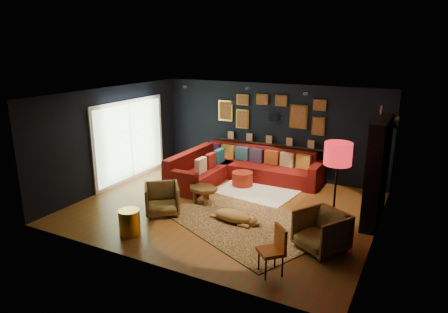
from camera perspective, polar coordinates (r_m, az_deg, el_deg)
The scene contains 20 objects.
floor at distance 9.26m, azimuth 0.13°, elevation -7.30°, with size 6.50×6.50×0.00m, color brown.
room_walls at distance 8.76m, azimuth 0.13°, elevation 2.34°, with size 6.50×6.50×6.50m.
sectional at distance 10.92m, azimuth 1.67°, elevation -1.84°, with size 3.41×2.69×0.86m.
ledge at distance 11.29m, azimuth 6.44°, elevation 1.81°, with size 3.20×0.12×0.04m, color black.
gallery_wall at distance 11.15m, azimuth 6.59°, elevation 6.28°, with size 3.15×0.04×1.02m.
sunburst_mirror at distance 11.13m, azimuth 7.12°, elevation 5.69°, with size 0.47×0.16×0.47m.
fireplace at distance 8.88m, azimuth 20.97°, elevation -2.37°, with size 0.31×1.60×2.20m.
deer_head at distance 9.12m, azimuth 22.30°, elevation 4.64°, with size 0.50×0.28×0.45m.
sliding_door at distance 11.14m, azimuth -13.23°, elevation 2.24°, with size 0.06×2.80×2.20m.
ceiling_spots at distance 9.29m, azimuth 2.45°, elevation 9.17°, with size 3.30×2.50×0.06m.
shag_rug at distance 10.23m, azimuth 4.57°, elevation -4.97°, with size 1.95×1.42×0.03m, color white.
leopard_rug at distance 8.50m, azimuth 3.29°, elevation -9.46°, with size 3.19×2.28×0.02m, color tan.
coffee_table at distance 9.39m, azimuth -3.03°, elevation -4.81°, with size 0.86×0.72×0.38m.
pouf at distance 10.55m, azimuth 2.65°, elevation -3.17°, with size 0.54×0.54×0.36m, color maroon.
armchair_left at distance 8.91m, azimuth -8.86°, elevation -5.85°, with size 0.73×0.68×0.75m, color #BD9146.
armchair_right at distance 7.52m, azimuth 13.77°, elevation -10.08°, with size 0.79×0.74×0.81m, color #BD9146.
gold_stool at distance 8.13m, azimuth -13.34°, elevation -9.16°, with size 0.41×0.41×0.52m, color gold.
orange_chair at distance 6.64m, azimuth 7.28°, elevation -12.66°, with size 0.54×0.54×0.82m.
floor_lamp at distance 7.72m, azimuth 15.95°, elevation -0.12°, with size 0.52×0.52×1.88m.
dog at distance 8.44m, azimuth 1.33°, elevation -8.18°, with size 1.16×0.57×0.37m, color #B58C47, non-canonical shape.
Camera 1 is at (3.94, -7.55, 3.63)m, focal length 32.00 mm.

